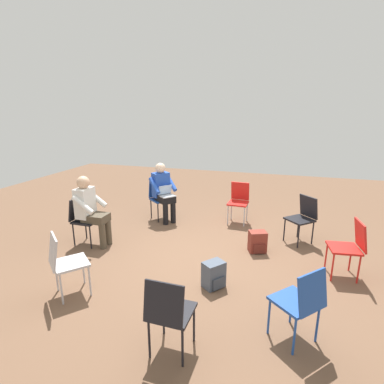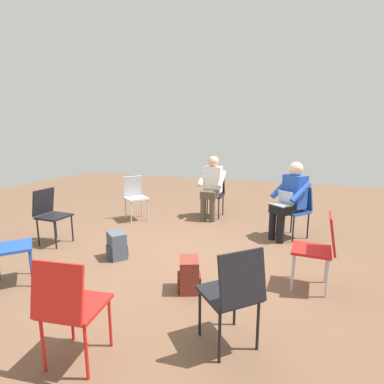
% 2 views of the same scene
% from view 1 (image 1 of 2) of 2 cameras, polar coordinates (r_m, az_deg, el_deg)
% --- Properties ---
extents(ground_plane, '(14.00, 14.00, 0.00)m').
position_cam_1_polar(ground_plane, '(4.98, 2.13, -12.41)').
color(ground_plane, brown).
extents(chair_northwest, '(0.58, 0.59, 0.85)m').
position_cam_1_polar(chair_northwest, '(5.70, 20.36, -4.28)').
color(chair_northwest, black).
rests_on(chair_northwest, ground).
extents(chair_east, '(0.45, 0.41, 0.85)m').
position_cam_1_polar(chair_east, '(3.04, -4.43, -21.64)').
color(chair_east, black).
rests_on(chair_east, ground).
extents(chair_west, '(0.46, 0.42, 0.85)m').
position_cam_1_polar(chair_west, '(6.37, 8.90, -1.41)').
color(chair_west, red).
rests_on(chair_west, ground).
extents(chair_south, '(0.40, 0.44, 0.85)m').
position_cam_1_polar(chair_south, '(5.62, -20.05, -4.51)').
color(chair_south, black).
rests_on(chair_south, ground).
extents(chair_southeast, '(0.59, 0.58, 0.85)m').
position_cam_1_polar(chair_southeast, '(4.18, -23.13, -11.89)').
color(chair_southeast, '#B7B7BC').
rests_on(chair_southeast, ground).
extents(chair_north, '(0.45, 0.48, 0.85)m').
position_cam_1_polar(chair_north, '(4.80, 27.88, -8.86)').
color(chair_north, red).
rests_on(chair_north, ground).
extents(chair_northeast, '(0.58, 0.59, 0.85)m').
position_cam_1_polar(chair_northeast, '(3.35, 20.07, -18.80)').
color(chair_northeast, '#1E4799').
rests_on(chair_northeast, ground).
extents(chair_southwest, '(0.58, 0.59, 0.85)m').
position_cam_1_polar(chair_southwest, '(6.57, -6.19, -0.78)').
color(chair_southwest, '#1E4799').
rests_on(chair_southwest, ground).
extents(person_with_laptop, '(0.63, 0.64, 1.24)m').
position_cam_1_polar(person_with_laptop, '(6.37, -5.55, 0.55)').
color(person_with_laptop, black).
rests_on(person_with_laptop, ground).
extents(person_in_white, '(0.49, 0.52, 1.24)m').
position_cam_1_polar(person_in_white, '(5.46, -18.84, -2.77)').
color(person_in_white, '#4C4233').
rests_on(person_in_white, ground).
extents(backpack_near_laptop_user, '(0.31, 0.33, 0.36)m').
position_cam_1_polar(backpack_near_laptop_user, '(5.23, 12.34, -9.43)').
color(backpack_near_laptop_user, maroon).
rests_on(backpack_near_laptop_user, ground).
extents(backpack_by_empty_chair, '(0.34, 0.33, 0.36)m').
position_cam_1_polar(backpack_by_empty_chair, '(4.21, 4.13, -15.64)').
color(backpack_by_empty_chair, '#475160').
rests_on(backpack_by_empty_chair, ground).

